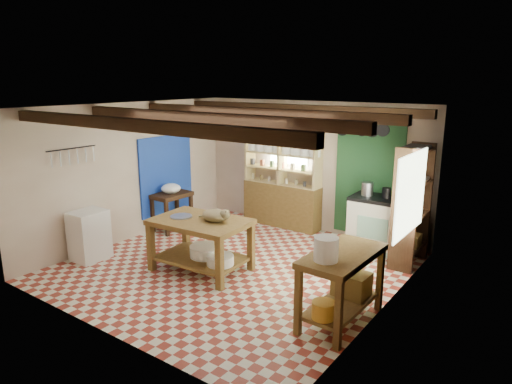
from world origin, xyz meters
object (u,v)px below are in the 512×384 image
Objects in this scene: right_counter at (341,288)px; white_cabinet at (89,235)px; cat at (215,215)px; prep_table at (172,212)px; stove at (379,223)px; work_table at (201,245)px.

white_cabinet is at bearing -170.76° from right_counter.
cat reaches higher than white_cabinet.
cat is at bearing 175.50° from right_counter.
right_counter is (4.40, 0.58, 0.04)m from white_cabinet.
prep_table is at bearing 164.72° from right_counter.
stove is at bearing 22.11° from prep_table.
right_counter is at bearing 6.19° from white_cabinet.
work_table is 1.15× the size of right_counter.
work_table is at bearing -128.92° from stove.
cat reaches higher than prep_table.
stove is 0.77× the size of right_counter.
white_cabinet is at bearing -88.59° from prep_table.
right_counter is at bearing -79.64° from stove.
right_counter is (4.38, -1.34, 0.08)m from prep_table.
stove is 5.08m from white_cabinet.
cat reaches higher than right_counter.
cat reaches higher than stove.
work_table is 1.93× the size of prep_table.
prep_table is 0.60× the size of right_counter.
work_table is at bearing -30.10° from prep_table.
white_cabinet reaches higher than work_table.
white_cabinet is (-3.84, -3.32, -0.06)m from stove.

